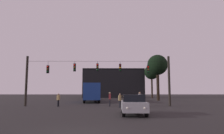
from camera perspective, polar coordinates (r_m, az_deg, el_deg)
name	(u,v)px	position (r m, az deg, el deg)	size (l,w,h in m)	color
ground_plane	(101,102)	(33.50, -3.06, -9.68)	(168.00, 168.00, 0.00)	black
overhead_signal_span	(98,76)	(25.32, -3.90, -2.56)	(17.59, 0.44, 6.05)	black
city_bus	(92,91)	(35.54, -5.61, -6.48)	(3.52, 11.19, 3.00)	navy
car_near_right	(133,104)	(16.31, 5.88, -10.08)	(1.94, 4.39, 1.52)	#99999E
car_far_left	(91,96)	(45.04, -5.77, -7.86)	(2.20, 4.46, 1.52)	#99999E
pedestrian_crossing_left	(58,99)	(25.49, -14.50, -8.54)	(0.34, 0.41, 1.51)	black
pedestrian_crossing_center	(140,98)	(24.23, 7.62, -8.52)	(0.34, 0.42, 1.70)	black
pedestrian_crossing_right	(110,98)	(24.83, -0.62, -8.57)	(0.24, 0.36, 1.68)	black
pedestrian_near_bus	(120,100)	(23.06, 2.16, -8.95)	(0.31, 0.40, 1.53)	black
corner_building	(113,84)	(60.09, 0.39, -4.59)	(16.60, 9.99, 7.87)	black
tree_left_silhouette	(152,72)	(55.12, 10.81, -1.49)	(3.76, 3.76, 8.58)	black
tree_behind_building	(157,65)	(41.41, 12.35, 0.43)	(3.95, 3.95, 8.85)	black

